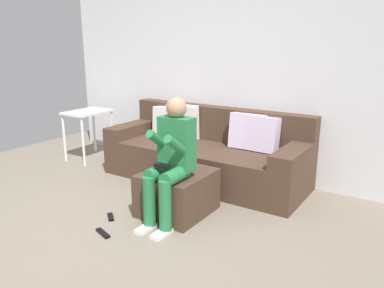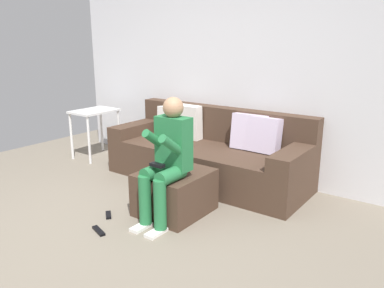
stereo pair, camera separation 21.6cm
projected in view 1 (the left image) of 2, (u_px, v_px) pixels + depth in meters
ground_plane at (97, 243)px, 3.27m from camera, size 6.55×6.55×0.00m
wall_back at (227, 75)px, 4.80m from camera, size 5.04×0.10×2.50m
couch_sectional at (207, 154)px, 4.70m from camera, size 2.46×0.91×0.87m
ottoman at (177, 192)px, 3.80m from camera, size 0.60×0.67×0.42m
person_seated at (170, 158)px, 3.51m from camera, size 0.33×0.58×1.17m
side_table at (88, 119)px, 5.47m from camera, size 0.45×0.62×0.70m
remote_near_ottoman at (103, 233)px, 3.41m from camera, size 0.20×0.11×0.02m
remote_by_storage_bin at (111, 217)px, 3.72m from camera, size 0.15×0.14×0.02m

